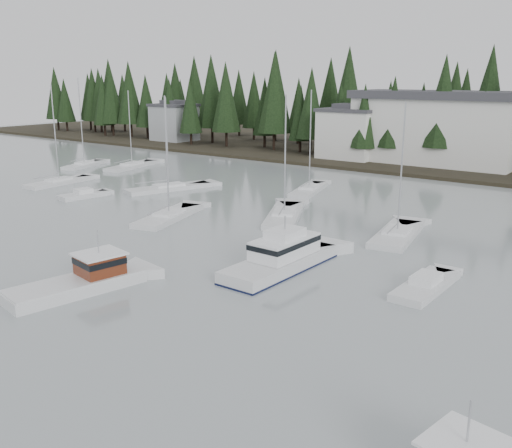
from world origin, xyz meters
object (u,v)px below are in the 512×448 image
at_px(house_far_west, 174,121).
at_px(sailboat_8, 84,166).
at_px(sailboat_1, 397,236).
at_px(sailboat_6, 284,217).
at_px(cabin_cruiser_center, 282,260).
at_px(sailboat_11, 309,191).
at_px(sailboat_2, 169,190).
at_px(runabout_1, 426,287).
at_px(lobster_boat_brown, 81,283).
at_px(sailboat_4, 169,218).
at_px(runabout_0, 84,196).
at_px(harbor_inn, 450,129).
at_px(sailboat_12, 132,167).
at_px(sailboat_3, 59,183).
at_px(house_west, 350,133).

distance_m(house_far_west, sailboat_8, 34.42).
distance_m(sailboat_1, sailboat_6, 11.79).
bearing_deg(cabin_cruiser_center, sailboat_11, 29.07).
height_order(sailboat_2, runabout_1, sailboat_2).
xyz_separation_m(lobster_boat_brown, sailboat_1, (11.22, 24.26, -0.44)).
relative_size(house_far_west, sailboat_4, 0.69).
xyz_separation_m(sailboat_4, runabout_0, (-15.11, 1.21, 0.07)).
xyz_separation_m(cabin_cruiser_center, sailboat_6, (-8.59, 12.95, -0.62)).
height_order(harbor_inn, sailboat_6, sailboat_6).
height_order(sailboat_2, sailboat_12, sailboat_12).
height_order(sailboat_11, sailboat_12, sailboat_11).
bearing_deg(sailboat_3, sailboat_2, -72.97).
relative_size(cabin_cruiser_center, sailboat_2, 0.90).
xyz_separation_m(house_far_west, runabout_1, (73.81, -51.05, -4.27)).
bearing_deg(sailboat_1, harbor_inn, 3.22).
xyz_separation_m(sailboat_3, sailboat_4, (24.68, -4.54, -0.01)).
distance_m(house_west, cabin_cruiser_center, 56.02).
xyz_separation_m(house_far_west, cabin_cruiser_center, (64.00, -53.36, -3.73)).
height_order(harbor_inn, sailboat_3, sailboat_3).
xyz_separation_m(harbor_inn, runabout_0, (-25.53, -47.67, -5.64)).
xyz_separation_m(sailboat_2, runabout_1, (37.64, -13.73, 0.08)).
height_order(house_far_west, sailboat_8, sailboat_8).
bearing_deg(lobster_boat_brown, sailboat_1, -14.93).
height_order(sailboat_1, sailboat_8, sailboat_8).
relative_size(harbor_inn, sailboat_3, 2.25).
bearing_deg(house_west, sailboat_4, -84.20).
xyz_separation_m(sailboat_11, sailboat_12, (-31.64, -0.18, -0.01)).
height_order(cabin_cruiser_center, sailboat_3, sailboat_3).
height_order(lobster_boat_brown, runabout_0, lobster_boat_brown).
relative_size(sailboat_1, sailboat_4, 0.98).
bearing_deg(sailboat_8, sailboat_12, -78.82).
xyz_separation_m(house_west, sailboat_8, (-29.77, -29.88, -4.57)).
distance_m(cabin_cruiser_center, sailboat_6, 15.56).
distance_m(house_west, runabout_0, 45.78).
relative_size(house_west, harbor_inn, 0.32).
relative_size(cabin_cruiser_center, sailboat_11, 0.84).
xyz_separation_m(house_west, sailboat_2, (-5.83, -35.31, -4.60)).
height_order(sailboat_3, sailboat_11, sailboat_3).
height_order(lobster_boat_brown, sailboat_11, sailboat_11).
bearing_deg(sailboat_2, runabout_0, 171.30).
xyz_separation_m(sailboat_3, sailboat_8, (-9.71, 11.12, 0.01)).
height_order(sailboat_4, sailboat_6, sailboat_6).
xyz_separation_m(sailboat_1, runabout_1, (6.61, -10.65, 0.07)).
distance_m(lobster_boat_brown, sailboat_11, 37.20).
height_order(sailboat_4, sailboat_11, sailboat_11).
relative_size(sailboat_11, runabout_1, 1.79).
distance_m(cabin_cruiser_center, runabout_0, 33.25).
height_order(sailboat_12, runabout_0, sailboat_12).
height_order(sailboat_2, sailboat_3, sailboat_3).
xyz_separation_m(lobster_boat_brown, sailboat_12, (-37.18, 36.61, -0.44)).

